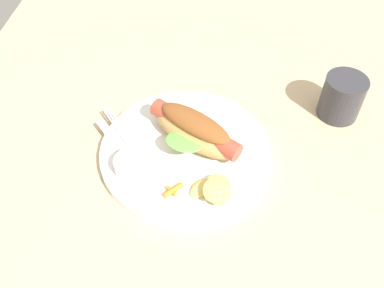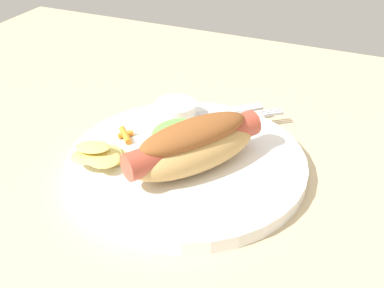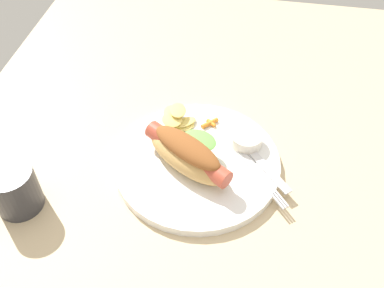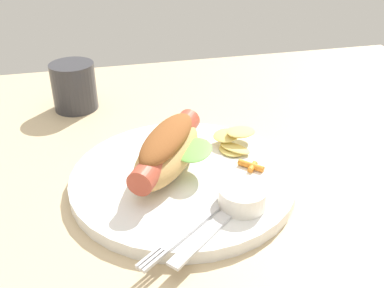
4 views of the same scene
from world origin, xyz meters
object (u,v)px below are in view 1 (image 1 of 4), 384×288
(chips_pile, at_px, (212,188))
(plate, at_px, (188,152))
(fork, at_px, (126,138))
(carrot_garnish, at_px, (173,190))
(sauce_ramekin, at_px, (132,165))
(hot_dog, at_px, (195,130))
(knife, at_px, (119,147))
(drinking_cup, at_px, (342,97))

(chips_pile, bearing_deg, plate, 28.99)
(fork, height_order, carrot_garnish, carrot_garnish)
(sauce_ramekin, xyz_separation_m, chips_pile, (-0.03, -0.13, 0.00))
(hot_dog, relative_size, knife, 1.15)
(hot_dog, xyz_separation_m, fork, (-0.00, 0.11, -0.03))
(knife, distance_m, chips_pile, 0.17)
(carrot_garnish, bearing_deg, hot_dog, -12.35)
(carrot_garnish, bearing_deg, sauce_ramekin, 62.27)
(sauce_ramekin, distance_m, drinking_cup, 0.38)
(knife, bearing_deg, fork, -57.49)
(plate, distance_m, drinking_cup, 0.29)
(carrot_garnish, distance_m, drinking_cup, 0.34)
(chips_pile, relative_size, drinking_cup, 0.93)
(plate, distance_m, chips_pile, 0.10)
(carrot_garnish, bearing_deg, plate, -8.24)
(fork, relative_size, drinking_cup, 1.64)
(fork, height_order, knife, same)
(fork, relative_size, carrot_garnish, 4.26)
(carrot_garnish, relative_size, drinking_cup, 0.38)
(sauce_ramekin, height_order, carrot_garnish, sauce_ramekin)
(knife, bearing_deg, hot_dog, -118.70)
(fork, bearing_deg, knife, 125.12)
(chips_pile, distance_m, drinking_cup, 0.30)
(plate, xyz_separation_m, hot_dog, (0.02, -0.01, 0.04))
(plate, xyz_separation_m, chips_pile, (-0.08, -0.05, 0.02))
(plate, bearing_deg, drinking_cup, -63.89)
(knife, bearing_deg, carrot_garnish, -168.67)
(chips_pile, distance_m, carrot_garnish, 0.06)
(drinking_cup, bearing_deg, carrot_garnish, 128.28)
(knife, height_order, chips_pile, chips_pile)
(hot_dog, xyz_separation_m, carrot_garnish, (-0.10, 0.02, -0.03))
(plate, distance_m, knife, 0.11)
(fork, distance_m, knife, 0.02)
(fork, bearing_deg, chips_pile, -159.99)
(plate, bearing_deg, carrot_garnish, 171.76)
(sauce_ramekin, xyz_separation_m, drinking_cup, (0.18, -0.34, 0.01))
(hot_dog, distance_m, chips_pile, 0.11)
(sauce_ramekin, height_order, fork, sauce_ramekin)
(fork, relative_size, chips_pile, 1.77)
(drinking_cup, bearing_deg, plate, 116.11)
(fork, bearing_deg, drinking_cup, -110.36)
(fork, xyz_separation_m, carrot_garnish, (-0.10, -0.09, 0.00))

